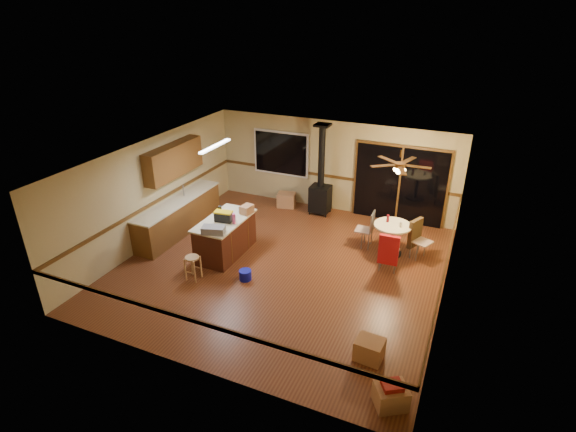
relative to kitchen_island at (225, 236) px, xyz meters
The scene contains 35 objects.
floor 1.57m from the kitchen_island, ahead, with size 7.00×7.00×0.00m, color brown.
ceiling 2.62m from the kitchen_island, ahead, with size 7.00×7.00×0.00m, color silver.
wall_back 3.90m from the kitchen_island, 66.80° to the left, with size 7.00×7.00×0.00m, color tan.
wall_front 3.90m from the kitchen_island, 66.80° to the right, with size 7.00×7.00×0.00m, color tan.
wall_left 2.17m from the kitchen_island, behind, with size 7.00×7.00×0.00m, color tan.
wall_right 5.07m from the kitchen_island, ahead, with size 7.00×7.00×0.00m, color tan.
chair_rail 1.60m from the kitchen_island, ahead, with size 7.00×7.00×0.08m, color #523414, non-canonical shape.
window 3.61m from the kitchen_island, 91.66° to the left, with size 1.72×0.10×1.32m, color black.
sliding_door 4.88m from the kitchen_island, 45.42° to the left, with size 2.52×0.10×2.10m, color black.
lower_cabinets 1.77m from the kitchen_island, 163.61° to the left, with size 0.60×3.00×0.86m, color brown.
countertop 1.82m from the kitchen_island, 163.61° to the left, with size 0.64×3.04×0.04m, color beige.
upper_cabinets 2.43m from the kitchen_island, 159.02° to the left, with size 0.35×2.00×0.80m, color brown.
kitchen_island is the anchor object (origin of this frame).
wood_stove 3.33m from the kitchen_island, 66.91° to the left, with size 0.55×0.50×2.52m.
ceiling_fan 4.34m from the kitchen_island, 23.25° to the left, with size 0.24×0.24×0.55m.
fluorescent_strip 2.15m from the kitchen_island, 135.00° to the left, with size 0.10×1.20×0.04m, color white.
toolbox_grey 0.86m from the kitchen_island, 78.81° to the right, with size 0.50×0.28×0.16m, color slate.
toolbox_black 0.56m from the kitchen_island, 65.17° to the right, with size 0.40×0.21×0.22m, color black.
toolbox_yellow_lid 0.69m from the kitchen_island, 65.17° to the right, with size 0.41×0.22×0.03m, color gold.
box_on_island 0.83m from the kitchen_island, 58.69° to the left, with size 0.23×0.31×0.21m, color #A06D47.
bottle_dark 0.62m from the kitchen_island, 158.79° to the left, with size 0.09×0.09×0.30m, color black.
bottle_pink 0.66m from the kitchen_island, 14.90° to the right, with size 0.08×0.08×0.24m, color #D84C8C.
bottle_white 0.72m from the kitchen_island, 70.84° to the left, with size 0.06×0.06×0.17m, color white.
bar_stool 1.26m from the kitchen_island, 93.77° to the right, with size 0.30×0.30×0.55m, color tan.
blue_bucket 1.32m from the kitchen_island, 40.43° to the right, with size 0.27×0.27×0.23m, color #0D13BC.
dining_table 3.96m from the kitchen_island, 23.25° to the left, with size 0.88×0.88×0.78m.
glass_red 3.89m from the kitchen_island, 25.49° to the left, with size 0.07×0.07×0.18m, color #590C14.
glass_cream 4.13m from the kitchen_island, 21.62° to the left, with size 0.06×0.06×0.13m, color beige.
chair_left 3.48m from the kitchen_island, 28.67° to the left, with size 0.41×0.41×0.51m.
chair_near 3.81m from the kitchen_island, 10.31° to the left, with size 0.44×0.48×0.70m.
chair_right 4.51m from the kitchen_island, 22.04° to the left, with size 0.59×0.57×0.70m.
box_under_window 3.12m from the kitchen_island, 85.84° to the left, with size 0.51×0.41×0.41m, color #A06D47.
box_corner_a 5.47m from the kitchen_island, 32.68° to the right, with size 0.47×0.40×0.36m, color #A06D47.
box_corner_b 4.58m from the kitchen_island, 27.47° to the right, with size 0.46×0.40×0.38m, color #A06D47.
box_small_red 5.47m from the kitchen_island, 32.68° to the right, with size 0.30×0.25×0.08m, color maroon.
Camera 1 is at (3.64, -8.05, 5.52)m, focal length 28.00 mm.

